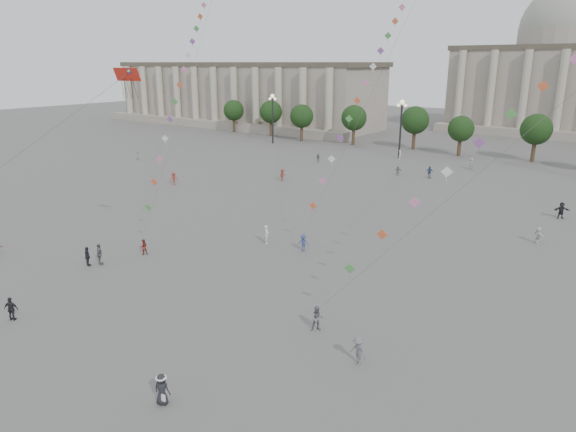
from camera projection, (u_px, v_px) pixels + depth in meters
The scene contains 26 objects.
ground at pixel (159, 334), 33.76m from camera, with size 360.00×360.00×0.00m, color #585553.
hall_west at pixel (241, 94), 146.34m from camera, with size 84.00×26.22×17.20m.
hall_central at pixel (557, 74), 129.41m from camera, with size 48.30×34.30×35.50m.
tree_row at pixel (497, 130), 92.42m from camera, with size 137.12×5.12×8.00m.
lamp_post_far_west at pixel (273, 109), 111.19m from camera, with size 2.00×0.90×10.65m.
lamp_post_mid_west at pixel (401, 118), 94.18m from camera, with size 2.00×0.90×10.65m.
person_crowd_0 at pixel (429, 172), 79.07m from camera, with size 1.09×0.45×1.86m, color navy.
person_crowd_1 at pixel (138, 156), 93.67m from camera, with size 0.74×0.58×1.52m, color #B2B1AD.
person_crowd_2 at pixel (174, 179), 74.59m from camera, with size 1.20×0.69×1.86m, color maroon.
person_crowd_4 at pixel (471, 164), 85.47m from camera, with size 1.79×0.57×1.93m, color silver.
person_crowd_6 at pixel (358, 351), 30.20m from camera, with size 1.13×0.65×1.75m, color slate.
person_crowd_7 at pixel (538, 235), 50.54m from camera, with size 1.54×0.49×1.66m, color silver.
person_crowd_9 at pixel (561, 210), 58.54m from camera, with size 1.77×0.56×1.91m, color black.
person_crowd_10 at pixel (400, 155), 93.85m from camera, with size 0.66×0.43×1.81m, color silver.
person_crowd_12 at pixel (398, 171), 81.04m from camera, with size 1.38×0.44×1.49m, color slate.
person_crowd_13 at pixel (267, 235), 50.36m from camera, with size 0.69×0.45×1.88m, color silver.
person_crowd_16 at pixel (318, 158), 91.39m from camera, with size 0.93×0.39×1.59m, color slate.
person_crowd_17 at pixel (282, 175), 77.32m from camera, with size 1.15×0.66×1.79m, color maroon.
tourist_1 at pixel (88, 256), 44.84m from camera, with size 1.04×0.43×1.77m, color #222328.
tourist_3 at pixel (100, 254), 45.10m from camera, with size 1.14×0.47×1.94m, color #5B5A5E.
tourist_4 at pixel (11, 309), 35.36m from camera, with size 1.00×0.42×1.71m, color black.
kite_flyer_0 at pixel (144, 247), 47.58m from camera, with size 0.72×0.56×1.49m, color maroon.
kite_flyer_1 at pixel (303, 243), 48.43m from camera, with size 1.06×0.61×1.65m, color navy.
kite_flyer_2 at pixel (317, 318), 34.03m from camera, with size 0.84×0.65×1.72m, color slate.
hat_person at pixel (162, 389), 26.63m from camera, with size 0.99×0.81×1.75m.
dragon_kite at pixel (124, 86), 40.52m from camera, with size 7.47×9.09×25.78m.
Camera 1 is at (24.68, -19.21, 17.17)m, focal length 32.00 mm.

